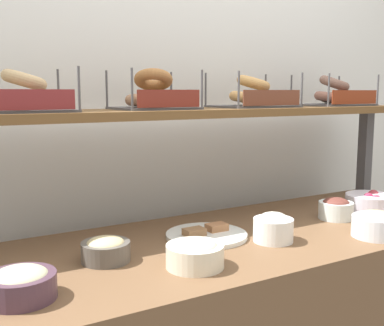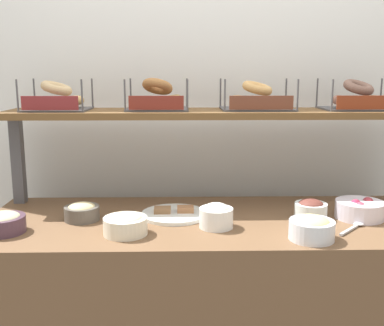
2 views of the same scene
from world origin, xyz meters
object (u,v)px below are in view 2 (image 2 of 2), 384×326
(bowl_cream_cheese, at_px, (215,215))
(serving_spoon_near_plate, at_px, (354,227))
(bagel_basket_everything, at_px, (157,99))
(serving_plate_white, at_px, (174,214))
(bagel_basket_poppy, at_px, (357,99))
(bowl_tuna_salad, at_px, (3,222))
(bagel_basket_plain, at_px, (57,100))
(bagel_basket_sesame, at_px, (257,100))
(bowl_beet_salad, at_px, (360,209))
(bowl_potato_salad, at_px, (125,224))
(bowl_hummus, at_px, (82,211))
(bowl_egg_salad, at_px, (312,228))
(bowl_chocolate_spread, at_px, (311,209))

(bowl_cream_cheese, distance_m, serving_spoon_near_plate, 0.54)
(serving_spoon_near_plate, height_order, bagel_basket_everything, bagel_basket_everything)
(serving_plate_white, height_order, bagel_basket_poppy, bagel_basket_poppy)
(bowl_tuna_salad, bearing_deg, bagel_basket_poppy, 16.01)
(bagel_basket_plain, bearing_deg, bagel_basket_sesame, 0.74)
(bagel_basket_poppy, bearing_deg, bagel_basket_plain, -179.61)
(bagel_basket_everything, bearing_deg, bagel_basket_poppy, -0.14)
(bowl_tuna_salad, xyz_separation_m, serving_plate_white, (0.65, 0.19, -0.03))
(bowl_beet_salad, height_order, bowl_potato_salad, bowl_beet_salad)
(bowl_potato_salad, xyz_separation_m, bagel_basket_sesame, (0.56, 0.46, 0.44))
(bowl_hummus, relative_size, bowl_egg_salad, 0.87)
(bowl_chocolate_spread, height_order, bowl_cream_cheese, bowl_cream_cheese)
(bowl_egg_salad, bearing_deg, bagel_basket_sesame, 103.64)
(bowl_beet_salad, height_order, bowl_egg_salad, bowl_egg_salad)
(bowl_beet_salad, bearing_deg, bowl_hummus, 179.93)
(bowl_hummus, xyz_separation_m, bagel_basket_everything, (0.30, 0.28, 0.44))
(bowl_beet_salad, relative_size, bagel_basket_poppy, 0.62)
(bowl_hummus, distance_m, bagel_basket_everything, 0.61)
(bowl_potato_salad, height_order, bagel_basket_plain, bagel_basket_plain)
(serving_plate_white, bearing_deg, serving_spoon_near_plate, -14.01)
(bowl_beet_salad, xyz_separation_m, bagel_basket_poppy, (0.07, 0.28, 0.44))
(bowl_hummus, xyz_separation_m, bowl_tuna_salad, (-0.27, -0.15, 0.00))
(bagel_basket_plain, relative_size, bagel_basket_everything, 0.99)
(bowl_tuna_salad, height_order, bowl_potato_salad, bowl_potato_salad)
(bowl_hummus, xyz_separation_m, bagel_basket_sesame, (0.76, 0.28, 0.44))
(bowl_egg_salad, xyz_separation_m, bagel_basket_sesame, (-0.13, 0.53, 0.43))
(bowl_hummus, height_order, bowl_potato_salad, bowl_potato_salad)
(bagel_basket_plain, bearing_deg, bagel_basket_everything, 1.48)
(bowl_cream_cheese, relative_size, bagel_basket_poppy, 0.41)
(bowl_cream_cheese, relative_size, bowl_potato_salad, 0.80)
(bowl_egg_salad, bearing_deg, bowl_hummus, 164.40)
(bowl_egg_salad, distance_m, serving_plate_white, 0.58)
(bowl_tuna_salad, bearing_deg, bowl_potato_salad, -3.63)
(bowl_cream_cheese, distance_m, bagel_basket_poppy, 0.89)
(serving_spoon_near_plate, bearing_deg, bowl_hummus, 173.01)
(bowl_beet_salad, distance_m, bagel_basket_poppy, 0.53)
(serving_spoon_near_plate, bearing_deg, bagel_basket_poppy, 71.87)
(serving_spoon_near_plate, relative_size, bagel_basket_sesame, 0.42)
(bowl_hummus, relative_size, serving_plate_white, 0.52)
(bowl_cream_cheese, distance_m, serving_plate_white, 0.22)
(bowl_chocolate_spread, bearing_deg, serving_spoon_near_plate, -41.93)
(bagel_basket_plain, height_order, bagel_basket_everything, bagel_basket_everything)
(serving_spoon_near_plate, distance_m, bagel_basket_poppy, 0.64)
(bowl_beet_salad, bearing_deg, bowl_tuna_salad, -174.13)
(bagel_basket_plain, bearing_deg, bowl_tuna_salad, -105.72)
(bowl_egg_salad, height_order, bowl_potato_salad, bowl_egg_salad)
(bagel_basket_everything, bearing_deg, serving_spoon_near_plate, -27.91)
(bowl_cream_cheese, relative_size, serving_plate_white, 0.48)
(bowl_potato_salad, distance_m, bagel_basket_sesame, 0.84)
(bowl_chocolate_spread, xyz_separation_m, bowl_egg_salad, (-0.06, -0.24, 0.00))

